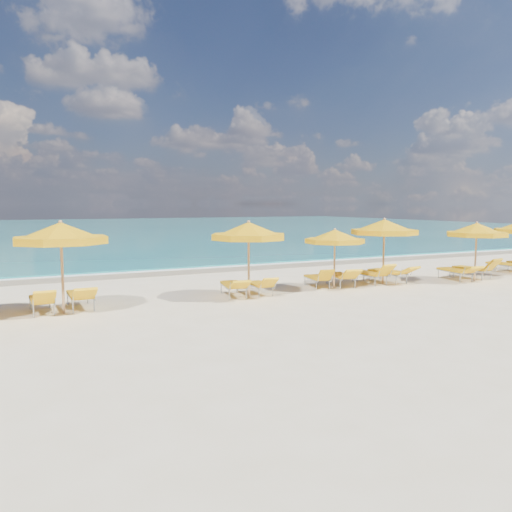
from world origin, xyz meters
name	(u,v)px	position (x,y,z in m)	size (l,w,h in m)	color
ground_plane	(276,296)	(0.00, 0.00, 0.00)	(120.00, 120.00, 0.00)	beige
ocean	(86,230)	(0.00, 48.00, 0.00)	(120.00, 80.00, 0.30)	#167B7D
wet_sand_band	(201,270)	(0.00, 7.40, 0.00)	(120.00, 2.60, 0.01)	tan
foam_line	(195,268)	(0.00, 8.20, 0.00)	(120.00, 1.20, 0.03)	white
whitecap_near	(48,256)	(-6.00, 17.00, 0.00)	(14.00, 0.36, 0.05)	white
whitecap_far	(224,241)	(8.00, 24.00, 0.00)	(18.00, 0.30, 0.05)	white
umbrella_2	(61,234)	(-6.60, 0.26, 2.23)	(3.35, 3.35, 2.62)	tan
umbrella_3	(249,232)	(-0.87, 0.26, 2.16)	(2.75, 2.75, 2.53)	tan
umbrella_4	(335,237)	(2.64, 0.43, 1.87)	(2.69, 2.69, 2.19)	tan
umbrella_5	(384,228)	(4.89, 0.42, 2.16)	(2.50, 2.50, 2.53)	tan
umbrella_6	(477,230)	(8.66, -0.60, 2.02)	(3.08, 3.08, 2.37)	tan
lounger_2_left	(42,305)	(-7.14, 0.63, 0.22)	(0.66, 1.80, 0.80)	#A5A8AD
lounger_2_right	(81,300)	(-6.08, 0.75, 0.24)	(0.69, 1.98, 0.81)	#A5A8AD
lounger_3_left	(234,290)	(-1.30, 0.53, 0.23)	(0.94, 2.00, 0.73)	#A5A8AD
lounger_3_right	(260,288)	(-0.33, 0.50, 0.20)	(0.65, 1.68, 0.72)	#A5A8AD
lounger_4_left	(317,282)	(2.21, 0.87, 0.21)	(0.84, 1.72, 0.79)	#A5A8AD
lounger_4_right	(341,280)	(3.12, 0.67, 0.23)	(1.02, 2.04, 0.80)	#A5A8AD
lounger_5_left	(370,278)	(4.48, 0.68, 0.24)	(0.73, 1.90, 0.89)	#A5A8AD
lounger_5_right	(389,276)	(5.37, 0.64, 0.24)	(0.97, 2.15, 0.77)	#A5A8AD
lounger_6_left	(456,275)	(8.13, -0.14, 0.23)	(0.89, 2.06, 0.73)	#A5A8AD
lounger_6_right	(473,272)	(9.21, -0.05, 0.24)	(0.86, 1.95, 0.94)	#A5A8AD
lounger_7_left	(506,267)	(11.93, 0.51, 0.24)	(0.97, 1.98, 0.87)	#A5A8AD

